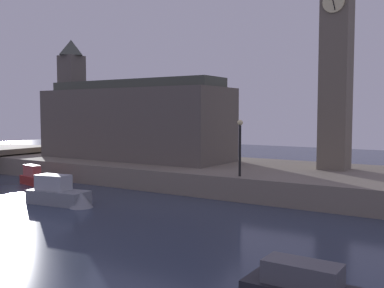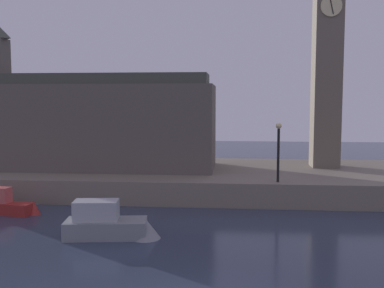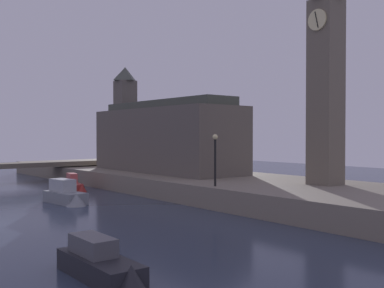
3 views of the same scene
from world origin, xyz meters
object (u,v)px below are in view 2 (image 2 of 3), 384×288
Objects in this scene: streetlamp at (278,145)px; boat_dinghy_red at (7,205)px; clock_tower at (327,49)px; boat_cruiser_grey at (112,224)px; parliament_hall at (90,121)px.

streetlamp reaches higher than boat_dinghy_red.
boat_cruiser_grey is at bearing -131.49° from clock_tower.
clock_tower is 3.58× the size of boat_cruiser_grey.
boat_dinghy_red is at bearing 151.42° from boat_cruiser_grey.
streetlamp reaches higher than boat_cruiser_grey.
parliament_hall is 4.86× the size of streetlamp.
clock_tower is at bearing 27.43° from boat_dinghy_red.
boat_cruiser_grey is (-8.36, -7.16, -3.14)m from streetlamp.
streetlamp is at bearing 40.59° from boat_cruiser_grey.
parliament_hall is 3.74× the size of boat_cruiser_grey.
clock_tower is at bearing 59.41° from streetlamp.
parliament_hall is 13.78m from boat_cruiser_grey.
boat_dinghy_red is at bearing -152.57° from clock_tower.
boat_dinghy_red is (-15.50, -3.27, -3.24)m from streetlamp.
clock_tower is 4.13× the size of boat_dinghy_red.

